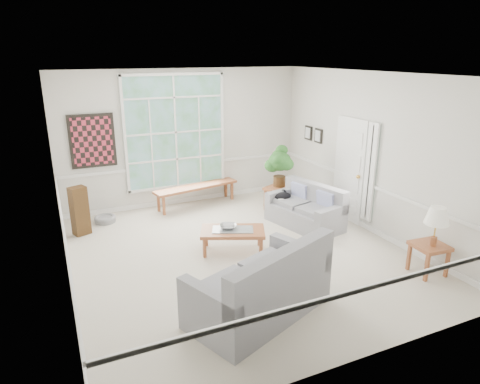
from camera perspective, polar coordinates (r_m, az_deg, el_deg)
name	(u,v)px	position (r m, az deg, el deg)	size (l,w,h in m)	color
floor	(240,254)	(7.48, -0.06, -8.24)	(5.50, 6.00, 0.01)	beige
ceiling	(239,74)	(6.71, -0.07, 15.42)	(5.50, 6.00, 0.02)	white
wall_back	(184,138)	(9.69, -7.47, 7.16)	(5.50, 0.02, 3.00)	silver
wall_front	(361,240)	(4.54, 15.87, -6.22)	(5.50, 0.02, 3.00)	silver
wall_left	(57,192)	(6.37, -23.23, 0.04)	(0.02, 6.00, 3.00)	silver
wall_right	(373,154)	(8.42, 17.29, 4.85)	(0.02, 6.00, 3.00)	silver
window_back	(176,132)	(9.57, -8.59, 7.89)	(2.30, 0.08, 2.40)	white
entry_door	(349,170)	(8.95, 14.32, 2.88)	(0.08, 0.90, 2.10)	white
door_sidelight	(370,173)	(8.46, 17.00, 2.48)	(0.08, 0.26, 1.90)	white
wall_art	(92,141)	(9.25, -19.08, 6.44)	(0.90, 0.06, 1.10)	maroon
wall_frame_near	(318,136)	(9.73, 10.35, 7.38)	(0.04, 0.26, 0.32)	black
wall_frame_far	(308,133)	(10.06, 9.06, 7.79)	(0.04, 0.26, 0.32)	black
loveseat_right	(305,206)	(8.58, 8.64, -1.87)	(0.79, 1.53, 0.83)	gray
loveseat_front	(259,278)	(5.68, 2.54, -11.38)	(1.92, 0.99, 1.04)	gray
coffee_table	(233,241)	(7.47, -0.97, -6.49)	(1.09, 0.60, 0.41)	brown
pewter_bowl	(228,226)	(7.42, -1.59, -4.60)	(0.36, 0.36, 0.09)	gray
window_bench	(197,196)	(9.72, -5.81, -0.47)	(1.98, 0.38, 0.46)	brown
end_table	(279,199)	(9.43, 5.16, -0.87)	(0.52, 0.52, 0.52)	brown
houseplant	(280,166)	(9.31, 5.31, 3.48)	(0.53, 0.53, 0.91)	#255820
side_table	(428,259)	(7.37, 23.77, -8.15)	(0.49, 0.49, 0.50)	brown
table_lamp	(436,227)	(7.13, 24.63, -4.22)	(0.36, 0.36, 0.62)	white
pet_bed	(105,219)	(9.20, -17.54, -3.46)	(0.43, 0.43, 0.13)	gray
floor_speaker	(80,211)	(8.61, -20.60, -2.37)	(0.29, 0.23, 0.94)	#412912
cat	(283,196)	(8.84, 5.74, -0.50)	(0.36, 0.25, 0.17)	black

